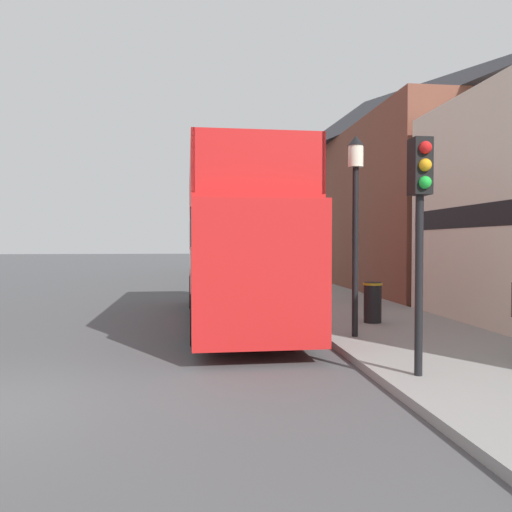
{
  "coord_description": "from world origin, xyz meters",
  "views": [
    {
      "loc": [
        2.92,
        -6.73,
        2.15
      ],
      "look_at": [
        4.68,
        7.87,
        1.76
      ],
      "focal_mm": 35.0,
      "sensor_mm": 36.0,
      "label": 1
    }
  ],
  "objects_px": {
    "traffic_signal": "(420,202)",
    "lamp_post_nearest": "(356,197)",
    "parked_car_ahead_of_bus": "(233,276)",
    "lamp_post_second": "(283,205)",
    "tour_bus": "(235,252)",
    "litter_bin": "(373,301)"
  },
  "relations": [
    {
      "from": "tour_bus",
      "to": "lamp_post_nearest",
      "type": "height_order",
      "value": "lamp_post_nearest"
    },
    {
      "from": "traffic_signal",
      "to": "litter_bin",
      "type": "height_order",
      "value": "traffic_signal"
    },
    {
      "from": "tour_bus",
      "to": "traffic_signal",
      "type": "height_order",
      "value": "tour_bus"
    },
    {
      "from": "tour_bus",
      "to": "traffic_signal",
      "type": "relative_size",
      "value": 2.77
    },
    {
      "from": "tour_bus",
      "to": "lamp_post_second",
      "type": "relative_size",
      "value": 1.96
    },
    {
      "from": "tour_bus",
      "to": "lamp_post_nearest",
      "type": "bearing_deg",
      "value": -54.01
    },
    {
      "from": "tour_bus",
      "to": "lamp_post_nearest",
      "type": "distance_m",
      "value": 4.08
    },
    {
      "from": "tour_bus",
      "to": "lamp_post_nearest",
      "type": "relative_size",
      "value": 2.31
    },
    {
      "from": "parked_car_ahead_of_bus",
      "to": "tour_bus",
      "type": "bearing_deg",
      "value": -93.09
    },
    {
      "from": "tour_bus",
      "to": "litter_bin",
      "type": "distance_m",
      "value": 3.83
    },
    {
      "from": "tour_bus",
      "to": "litter_bin",
      "type": "height_order",
      "value": "tour_bus"
    },
    {
      "from": "lamp_post_second",
      "to": "litter_bin",
      "type": "bearing_deg",
      "value": -80.86
    },
    {
      "from": "traffic_signal",
      "to": "parked_car_ahead_of_bus",
      "type": "bearing_deg",
      "value": 96.62
    },
    {
      "from": "traffic_signal",
      "to": "lamp_post_nearest",
      "type": "height_order",
      "value": "lamp_post_nearest"
    },
    {
      "from": "lamp_post_nearest",
      "to": "tour_bus",
      "type": "bearing_deg",
      "value": 126.89
    },
    {
      "from": "traffic_signal",
      "to": "litter_bin",
      "type": "xyz_separation_m",
      "value": [
        1.07,
        4.94,
        -2.09
      ]
    },
    {
      "from": "tour_bus",
      "to": "parked_car_ahead_of_bus",
      "type": "height_order",
      "value": "tour_bus"
    },
    {
      "from": "parked_car_ahead_of_bus",
      "to": "traffic_signal",
      "type": "bearing_deg",
      "value": -82.69
    },
    {
      "from": "traffic_signal",
      "to": "lamp_post_nearest",
      "type": "bearing_deg",
      "value": 89.22
    },
    {
      "from": "traffic_signal",
      "to": "litter_bin",
      "type": "bearing_deg",
      "value": 77.74
    },
    {
      "from": "parked_car_ahead_of_bus",
      "to": "litter_bin",
      "type": "height_order",
      "value": "parked_car_ahead_of_bus"
    },
    {
      "from": "parked_car_ahead_of_bus",
      "to": "lamp_post_second",
      "type": "height_order",
      "value": "lamp_post_second"
    }
  ]
}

